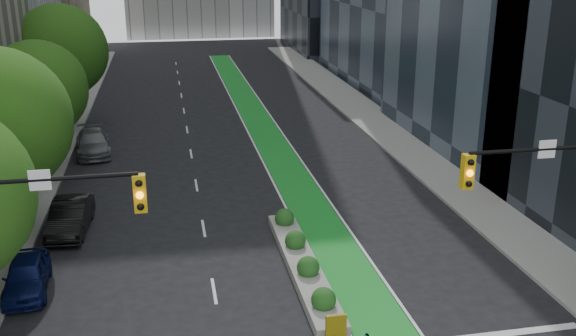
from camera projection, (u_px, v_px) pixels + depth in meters
name	position (u px, v px, depth m)	size (l,w,h in m)	color
sidewalk_left	(42.00, 156.00, 40.59)	(3.60, 90.00, 0.15)	gray
sidewalk_right	(396.00, 137.00, 44.84)	(3.60, 90.00, 0.15)	gray
bike_lane_paint	(261.00, 126.00, 47.93)	(2.20, 70.00, 0.01)	#198E29
tree_midfar	(38.00, 90.00, 36.39)	(5.60, 5.60, 7.76)	black
tree_far	(61.00, 51.00, 45.45)	(6.60, 6.60, 9.00)	black
median_planter	(303.00, 262.00, 26.13)	(1.20, 10.26, 1.10)	gray
parked_car_left_near	(27.00, 275.00, 24.42)	(1.57, 3.90, 1.33)	#0C154B
parked_car_left_mid	(70.00, 216.00, 29.67)	(1.56, 4.49, 1.48)	black
parked_car_left_far	(93.00, 143.00, 41.19)	(2.04, 5.02, 1.46)	#5D6062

